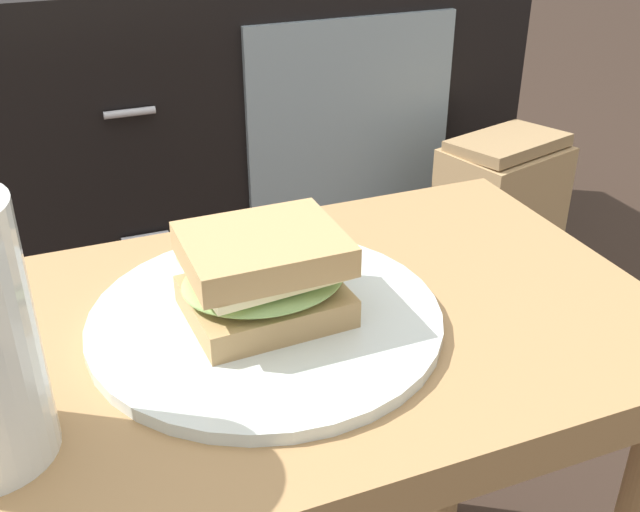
{
  "coord_description": "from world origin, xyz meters",
  "views": [
    {
      "loc": [
        -0.17,
        -0.46,
        0.78
      ],
      "look_at": [
        0.02,
        0.0,
        0.51
      ],
      "focal_mm": 42.57,
      "sensor_mm": 36.0,
      "label": 1
    }
  ],
  "objects_px": {
    "sandwich_front": "(265,277)",
    "paper_bag": "(497,231)",
    "tv_cabinet": "(251,120)",
    "plate": "(267,321)"
  },
  "relations": [
    {
      "from": "sandwich_front",
      "to": "paper_bag",
      "type": "xyz_separation_m",
      "value": [
        0.6,
        0.54,
        -0.33
      ]
    },
    {
      "from": "tv_cabinet",
      "to": "sandwich_front",
      "type": "relative_size",
      "value": 7.59
    },
    {
      "from": "plate",
      "to": "sandwich_front",
      "type": "distance_m",
      "value": 0.04
    },
    {
      "from": "tv_cabinet",
      "to": "sandwich_front",
      "type": "xyz_separation_m",
      "value": [
        -0.28,
        -0.95,
        0.21
      ]
    },
    {
      "from": "sandwich_front",
      "to": "paper_bag",
      "type": "height_order",
      "value": "sandwich_front"
    },
    {
      "from": "plate",
      "to": "paper_bag",
      "type": "bearing_deg",
      "value": 42.05
    },
    {
      "from": "plate",
      "to": "sandwich_front",
      "type": "xyz_separation_m",
      "value": [
        0.0,
        0.0,
        0.04
      ]
    },
    {
      "from": "plate",
      "to": "sandwich_front",
      "type": "height_order",
      "value": "sandwich_front"
    },
    {
      "from": "tv_cabinet",
      "to": "paper_bag",
      "type": "xyz_separation_m",
      "value": [
        0.32,
        -0.41,
        -0.12
      ]
    },
    {
      "from": "plate",
      "to": "sandwich_front",
      "type": "relative_size",
      "value": 2.1
    }
  ]
}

